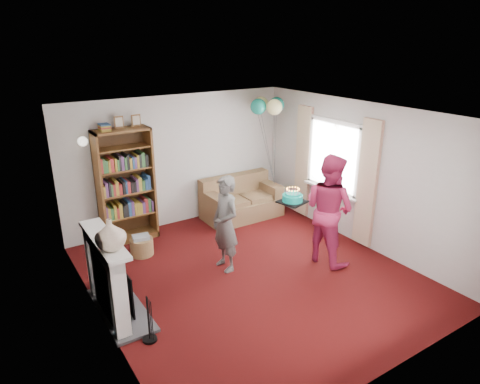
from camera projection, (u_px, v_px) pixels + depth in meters
ground at (252, 275)px, 6.64m from camera, size 5.00×5.00×0.00m
wall_back at (178, 161)px, 8.20m from camera, size 4.50×0.02×2.50m
wall_left at (95, 237)px, 5.06m from camera, size 0.02×5.00×2.50m
wall_right at (360, 175)px, 7.37m from camera, size 0.02×5.00×2.50m
ceiling at (253, 114)px, 5.79m from camera, size 4.50×5.00×0.01m
fireplace at (111, 280)px, 5.55m from camera, size 0.55×1.80×1.12m
window_bay at (333, 169)px, 7.83m from camera, size 0.14×2.02×2.20m
wall_sconce at (83, 141)px, 6.97m from camera, size 0.16×0.23×0.16m
bookcase at (125, 187)px, 7.54m from camera, size 0.96×0.42×2.24m
sofa at (240, 201)px, 8.74m from camera, size 1.57×0.83×0.83m
wicker_basket at (142, 246)px, 7.22m from camera, size 0.39×0.39×0.35m
person_striped at (225, 224)px, 6.60m from camera, size 0.39×0.57×1.54m
person_magenta at (329, 209)px, 6.80m from camera, size 0.79×0.96×1.81m
birthday_cake at (293, 198)px, 6.50m from camera, size 0.37×0.37×0.22m
balloons at (268, 106)px, 8.34m from camera, size 0.75×0.75×1.73m
mantel_vase at (110, 234)px, 4.99m from camera, size 0.39×0.39×0.38m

